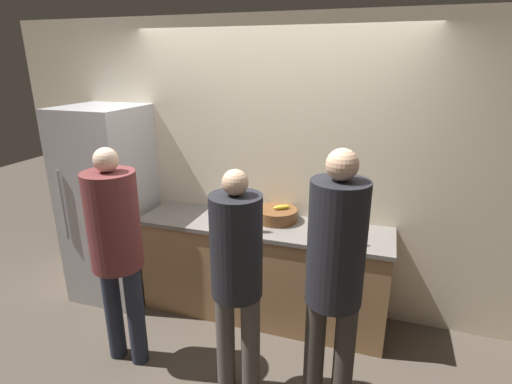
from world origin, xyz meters
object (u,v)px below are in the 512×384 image
Objects in this scene: bottle_clear at (354,236)px; bottle_red at (332,230)px; fruit_bowl at (277,214)px; utensil_crock at (241,205)px; bottle_amber at (258,224)px; refrigerator at (110,204)px; person_center at (237,269)px; person_left at (116,240)px; potted_plant at (336,210)px; cup_black at (312,232)px; person_right at (335,271)px.

bottle_red is (-0.17, 0.03, 0.01)m from bottle_clear.
utensil_crock reaches higher than fruit_bowl.
utensil_crock is 0.47m from bottle_amber.
refrigerator is 8.31× the size of bottle_red.
person_center is 1.01m from fruit_bowl.
bottle_clear is at bearing -8.87° from bottle_red.
person_left reaches higher than potted_plant.
utensil_crock is 3.39× the size of cup_black.
potted_plant is at bearing 64.97° from person_center.
bottle_clear reaches higher than fruit_bowl.
bottle_red is (0.89, -0.35, 0.02)m from utensil_crock.
potted_plant is (0.51, 0.04, 0.09)m from fruit_bowl.
bottle_clear is 0.83× the size of bottle_red.
person_center is (0.93, -0.01, -0.06)m from person_left.
refrigerator is 10.06× the size of bottle_amber.
person_left is at bearing -152.67° from bottle_red.
bottle_clear is (0.67, 0.73, 0.01)m from person_center.
bottle_red is (0.52, -0.26, 0.03)m from fruit_bowl.
cup_black is at bearing -1.98° from refrigerator.
person_center is 19.54× the size of cup_black.
person_center reaches higher than cup_black.
person_right reaches higher than cup_black.
refrigerator reaches higher than person_left.
person_center reaches higher than bottle_amber.
person_right is (0.62, -0.01, 0.11)m from person_center.
bottle_clear is at bearing -60.90° from potted_plant.
person_right is at bearing -82.94° from potted_plant.
person_center is 0.84m from cup_black.
bottle_red is 2.68× the size of cup_black.
bottle_clear is 0.77m from bottle_amber.
cup_black is (-0.32, 0.04, -0.03)m from bottle_clear.
refrigerator is 1.14× the size of person_center.
fruit_bowl is 1.65× the size of bottle_red.
potted_plant is (1.42, 1.04, 0.02)m from person_left.
person_left is 1.75m from bottle_clear.
refrigerator is 2.12m from potted_plant.
cup_black is (1.96, -0.07, 0.01)m from refrigerator.
person_left reaches higher than bottle_red.
bottle_clear is (0.05, 0.74, -0.10)m from person_right.
bottle_clear is 2.22× the size of cup_black.
utensil_crock is 1.53× the size of bottle_clear.
person_center reaches higher than bottle_red.
refrigerator is at bearing 129.96° from person_left.
person_right is 1.04m from bottle_amber.
bottle_amber is at bearing -52.62° from utensil_crock.
person_center is at bearing -132.65° from bottle_clear.
utensil_crock is at bearing 109.11° from person_center.
utensil_crock reaches higher than cup_black.
fruit_bowl is at bearing 157.35° from bottle_clear.
bottle_clear is at bearing 24.05° from person_left.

